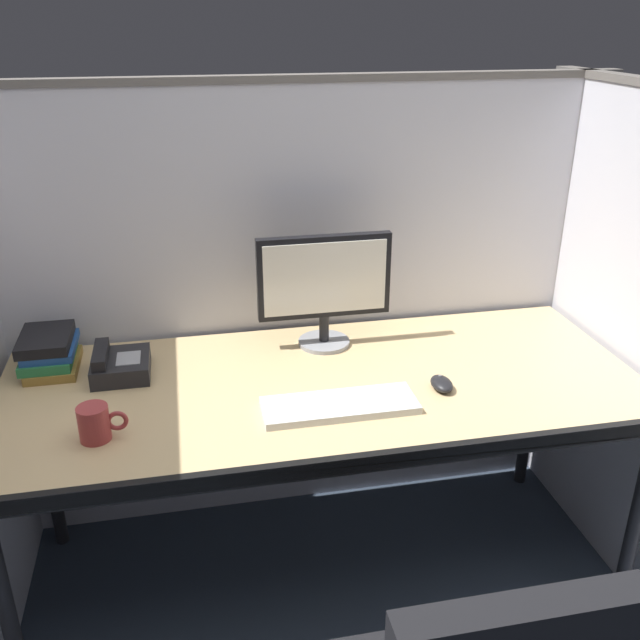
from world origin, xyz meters
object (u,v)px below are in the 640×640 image
object	(u,v)px
computer_mouse	(442,384)
book_stack	(49,352)
keyboard_main	(340,405)
desk	(324,398)
monitor_center	(324,283)
coffee_mug	(95,423)
desk_phone	(119,365)

from	to	relation	value
computer_mouse	book_stack	distance (m)	1.19
keyboard_main	book_stack	xyz separation A→B (m)	(-0.82, 0.42, 0.04)
desk	book_stack	distance (m)	0.86
monitor_center	coffee_mug	size ratio (longest dim) A/B	3.41
computer_mouse	desk	bearing A→B (deg)	163.41
monitor_center	book_stack	world-z (taller)	monitor_center
monitor_center	desk	bearing A→B (deg)	-101.79
coffee_mug	book_stack	world-z (taller)	book_stack
monitor_center	desk_phone	xyz separation A→B (m)	(-0.65, -0.08, -0.18)
book_stack	desk_phone	world-z (taller)	book_stack
computer_mouse	book_stack	world-z (taller)	book_stack
desk	coffee_mug	size ratio (longest dim) A/B	15.08
desk	coffee_mug	bearing A→B (deg)	-165.24
keyboard_main	computer_mouse	distance (m)	0.32
desk	monitor_center	world-z (taller)	monitor_center
book_stack	desk_phone	distance (m)	0.23
computer_mouse	book_stack	xyz separation A→B (m)	(-1.14, 0.37, 0.04)
monitor_center	desk_phone	bearing A→B (deg)	-172.75
monitor_center	coffee_mug	distance (m)	0.83
desk	keyboard_main	distance (m)	0.16
desk	coffee_mug	distance (m)	0.66
keyboard_main	computer_mouse	size ratio (longest dim) A/B	4.48
monitor_center	book_stack	xyz separation A→B (m)	(-0.86, 0.01, -0.16)
coffee_mug	desk_phone	world-z (taller)	coffee_mug
computer_mouse	desk_phone	size ratio (longest dim) A/B	0.51
keyboard_main	computer_mouse	world-z (taller)	computer_mouse
book_stack	monitor_center	bearing A→B (deg)	-0.44
coffee_mug	keyboard_main	bearing A→B (deg)	1.67
book_stack	computer_mouse	bearing A→B (deg)	-17.93
keyboard_main	desk_phone	distance (m)	0.69
keyboard_main	desk_phone	bearing A→B (deg)	151.70
desk	monitor_center	xyz separation A→B (m)	(0.05, 0.26, 0.27)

